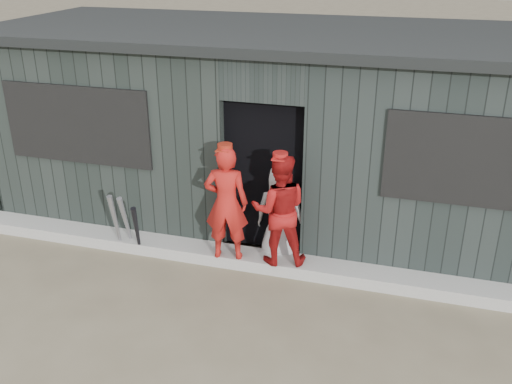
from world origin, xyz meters
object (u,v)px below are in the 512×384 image
(bat_left, at_px, (126,223))
(bat_mid, at_px, (116,223))
(player_red_left, at_px, (226,203))
(dugout, at_px, (290,126))
(player_grey_back, at_px, (280,214))
(player_red_right, at_px, (279,210))
(bat_right, at_px, (137,231))

(bat_left, height_order, bat_mid, bat_mid)
(bat_mid, height_order, player_red_left, player_red_left)
(bat_mid, relative_size, dugout, 0.10)
(bat_mid, height_order, player_grey_back, player_grey_back)
(bat_left, bearing_deg, dugout, 47.61)
(player_red_right, distance_m, player_grey_back, 0.37)
(bat_left, relative_size, bat_right, 1.13)
(player_red_right, relative_size, dugout, 0.16)
(bat_mid, distance_m, dugout, 2.73)
(bat_mid, bearing_deg, player_grey_back, 12.47)
(bat_mid, relative_size, player_grey_back, 0.70)
(player_red_left, bearing_deg, dugout, -110.48)
(player_red_left, relative_size, player_red_right, 1.05)
(player_red_left, height_order, player_grey_back, player_red_left)
(bat_right, height_order, dugout, dugout)
(bat_left, relative_size, bat_mid, 1.00)
(bat_left, xyz_separation_m, player_red_left, (1.33, 0.02, 0.44))
(dugout, bearing_deg, player_red_right, -80.49)
(bat_mid, height_order, dugout, dugout)
(bat_right, relative_size, dugout, 0.09)
(bat_mid, height_order, player_red_right, player_red_right)
(bat_mid, relative_size, bat_right, 1.13)
(player_grey_back, bearing_deg, bat_mid, 12.57)
(bat_mid, xyz_separation_m, player_grey_back, (2.00, 0.44, 0.19))
(bat_right, distance_m, player_grey_back, 1.79)
(player_red_right, xyz_separation_m, player_grey_back, (-0.06, 0.30, -0.20))
(bat_left, height_order, player_red_left, player_red_left)
(player_red_left, distance_m, player_grey_back, 0.71)
(bat_left, xyz_separation_m, player_red_right, (1.95, 0.09, 0.41))
(player_red_left, distance_m, player_red_right, 0.63)
(bat_mid, bearing_deg, dugout, 46.64)
(bat_mid, xyz_separation_m, player_red_left, (1.44, 0.07, 0.43))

